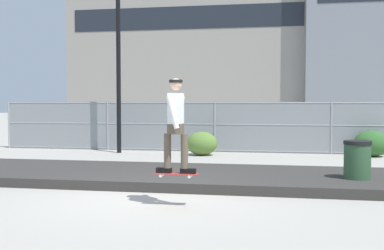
{
  "coord_description": "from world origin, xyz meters",
  "views": [
    {
      "loc": [
        2.34,
        -8.77,
        1.88
      ],
      "look_at": [
        -0.02,
        4.13,
        1.22
      ],
      "focal_mm": 44.65,
      "sensor_mm": 36.0,
      "label": 1
    }
  ],
  "objects_px": {
    "skater": "(176,120)",
    "parked_car_mid": "(318,127)",
    "skateboard": "(176,174)",
    "trash_bin": "(357,164)",
    "parked_car_near": "(155,125)",
    "shrub_center": "(371,143)",
    "street_lamp": "(118,39)",
    "shrub_left": "(202,143)"
  },
  "relations": [
    {
      "from": "skateboard",
      "to": "parked_car_mid",
      "type": "xyz_separation_m",
      "value": [
        3.31,
        11.25,
        0.26
      ]
    },
    {
      "from": "skater",
      "to": "parked_car_mid",
      "type": "distance_m",
      "value": 11.75
    },
    {
      "from": "parked_car_mid",
      "to": "street_lamp",
      "type": "bearing_deg",
      "value": -157.26
    },
    {
      "from": "street_lamp",
      "to": "parked_car_mid",
      "type": "xyz_separation_m",
      "value": [
        7.22,
        3.03,
        -3.27
      ]
    },
    {
      "from": "parked_car_near",
      "to": "shrub_center",
      "type": "bearing_deg",
      "value": -19.31
    },
    {
      "from": "parked_car_near",
      "to": "shrub_left",
      "type": "height_order",
      "value": "parked_car_near"
    },
    {
      "from": "skateboard",
      "to": "skater",
      "type": "relative_size",
      "value": 0.48
    },
    {
      "from": "skateboard",
      "to": "shrub_left",
      "type": "bearing_deg",
      "value": 95.88
    },
    {
      "from": "shrub_center",
      "to": "street_lamp",
      "type": "bearing_deg",
      "value": -177.51
    },
    {
      "from": "parked_car_mid",
      "to": "skateboard",
      "type": "bearing_deg",
      "value": -106.39
    },
    {
      "from": "skateboard",
      "to": "street_lamp",
      "type": "relative_size",
      "value": 0.12
    },
    {
      "from": "street_lamp",
      "to": "shrub_left",
      "type": "height_order",
      "value": "street_lamp"
    },
    {
      "from": "parked_car_near",
      "to": "trash_bin",
      "type": "bearing_deg",
      "value": -52.9
    },
    {
      "from": "skater",
      "to": "shrub_center",
      "type": "relative_size",
      "value": 1.46
    },
    {
      "from": "skater",
      "to": "shrub_center",
      "type": "height_order",
      "value": "skater"
    },
    {
      "from": "parked_car_near",
      "to": "parked_car_mid",
      "type": "relative_size",
      "value": 1.0
    },
    {
      "from": "shrub_left",
      "to": "street_lamp",
      "type": "bearing_deg",
      "value": 174.82
    },
    {
      "from": "skater",
      "to": "shrub_center",
      "type": "bearing_deg",
      "value": 60.44
    },
    {
      "from": "street_lamp",
      "to": "parked_car_mid",
      "type": "bearing_deg",
      "value": 22.74
    },
    {
      "from": "parked_car_mid",
      "to": "shrub_center",
      "type": "xyz_separation_m",
      "value": [
        1.57,
        -2.64,
        -0.39
      ]
    },
    {
      "from": "parked_car_near",
      "to": "parked_car_mid",
      "type": "xyz_separation_m",
      "value": [
        6.75,
        -0.28,
        0.0
      ]
    },
    {
      "from": "street_lamp",
      "to": "shrub_left",
      "type": "xyz_separation_m",
      "value": [
        3.09,
        -0.28,
        -3.7
      ]
    },
    {
      "from": "skateboard",
      "to": "shrub_center",
      "type": "xyz_separation_m",
      "value": [
        4.88,
        8.61,
        -0.13
      ]
    },
    {
      "from": "shrub_left",
      "to": "skater",
      "type": "bearing_deg",
      "value": -84.12
    },
    {
      "from": "skater",
      "to": "parked_car_mid",
      "type": "xyz_separation_m",
      "value": [
        3.31,
        11.25,
        -0.71
      ]
    },
    {
      "from": "parked_car_mid",
      "to": "trash_bin",
      "type": "bearing_deg",
      "value": -89.0
    },
    {
      "from": "skateboard",
      "to": "parked_car_near",
      "type": "relative_size",
      "value": 0.18
    },
    {
      "from": "trash_bin",
      "to": "skater",
      "type": "bearing_deg",
      "value": -145.4
    },
    {
      "from": "skater",
      "to": "parked_car_near",
      "type": "distance_m",
      "value": 12.05
    },
    {
      "from": "skateboard",
      "to": "street_lamp",
      "type": "distance_m",
      "value": 9.77
    },
    {
      "from": "skateboard",
      "to": "parked_car_near",
      "type": "xyz_separation_m",
      "value": [
        -3.45,
        11.53,
        0.26
      ]
    },
    {
      "from": "skater",
      "to": "parked_car_near",
      "type": "xyz_separation_m",
      "value": [
        -3.45,
        11.53,
        -0.71
      ]
    },
    {
      "from": "street_lamp",
      "to": "parked_car_mid",
      "type": "relative_size",
      "value": 1.46
    },
    {
      "from": "parked_car_mid",
      "to": "skater",
      "type": "bearing_deg",
      "value": -106.39
    },
    {
      "from": "parked_car_near",
      "to": "parked_car_mid",
      "type": "bearing_deg",
      "value": -2.34
    },
    {
      "from": "skateboard",
      "to": "shrub_center",
      "type": "bearing_deg",
      "value": 60.44
    },
    {
      "from": "street_lamp",
      "to": "trash_bin",
      "type": "bearing_deg",
      "value": -38.36
    },
    {
      "from": "skateboard",
      "to": "trash_bin",
      "type": "relative_size",
      "value": 0.78
    },
    {
      "from": "parked_car_mid",
      "to": "parked_car_near",
      "type": "bearing_deg",
      "value": 177.66
    },
    {
      "from": "skater",
      "to": "street_lamp",
      "type": "height_order",
      "value": "street_lamp"
    },
    {
      "from": "parked_car_near",
      "to": "shrub_left",
      "type": "distance_m",
      "value": 4.46
    },
    {
      "from": "street_lamp",
      "to": "trash_bin",
      "type": "height_order",
      "value": "street_lamp"
    }
  ]
}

